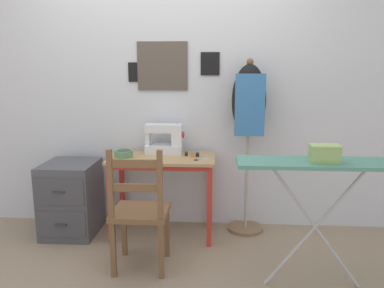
% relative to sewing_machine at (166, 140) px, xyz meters
% --- Properties ---
extents(ground_plane, '(14.00, 14.00, 0.00)m').
position_rel_sewing_machine_xyz_m(ground_plane, '(-0.02, -0.38, -0.84)').
color(ground_plane, gray).
extents(wall_back, '(10.00, 0.07, 2.55)m').
position_rel_sewing_machine_xyz_m(wall_back, '(-0.02, 0.17, 0.44)').
color(wall_back, silver).
rests_on(wall_back, ground_plane).
extents(sewing_table, '(0.91, 0.49, 0.71)m').
position_rel_sewing_machine_xyz_m(sewing_table, '(-0.02, -0.15, -0.24)').
color(sewing_table, tan).
rests_on(sewing_table, ground_plane).
extents(sewing_machine, '(0.34, 0.18, 0.29)m').
position_rel_sewing_machine_xyz_m(sewing_machine, '(0.00, 0.00, 0.00)').
color(sewing_machine, white).
rests_on(sewing_machine, sewing_table).
extents(fabric_bowl, '(0.16, 0.16, 0.06)m').
position_rel_sewing_machine_xyz_m(fabric_bowl, '(-0.35, -0.16, -0.10)').
color(fabric_bowl, '#56895B').
rests_on(fabric_bowl, sewing_table).
extents(scissors, '(0.14, 0.11, 0.01)m').
position_rel_sewing_machine_xyz_m(scissors, '(0.31, -0.23, -0.12)').
color(scissors, silver).
rests_on(scissors, sewing_table).
extents(thread_spool_near_machine, '(0.03, 0.03, 0.04)m').
position_rel_sewing_machine_xyz_m(thread_spool_near_machine, '(0.19, -0.11, -0.10)').
color(thread_spool_near_machine, black).
rests_on(thread_spool_near_machine, sewing_table).
extents(thread_spool_mid_table, '(0.04, 0.04, 0.04)m').
position_rel_sewing_machine_xyz_m(thread_spool_mid_table, '(0.24, -0.16, -0.11)').
color(thread_spool_mid_table, orange).
rests_on(thread_spool_mid_table, sewing_table).
extents(thread_spool_far_edge, '(0.04, 0.04, 0.04)m').
position_rel_sewing_machine_xyz_m(thread_spool_far_edge, '(0.28, -0.12, -0.11)').
color(thread_spool_far_edge, black).
rests_on(thread_spool_far_edge, sewing_table).
extents(wooden_chair, '(0.40, 0.38, 0.93)m').
position_rel_sewing_machine_xyz_m(wooden_chair, '(-0.10, -0.72, -0.40)').
color(wooden_chair, brown).
rests_on(wooden_chair, ground_plane).
extents(filing_cabinet, '(0.45, 0.51, 0.65)m').
position_rel_sewing_machine_xyz_m(filing_cabinet, '(-0.84, -0.15, -0.51)').
color(filing_cabinet, '#4C4C51').
rests_on(filing_cabinet, ground_plane).
extents(dress_form, '(0.32, 0.32, 1.54)m').
position_rel_sewing_machine_xyz_m(dress_form, '(0.72, 0.01, 0.26)').
color(dress_form, '#846647').
rests_on(dress_form, ground_plane).
extents(ironing_board, '(1.05, 0.30, 0.88)m').
position_rel_sewing_machine_xyz_m(ironing_board, '(1.10, -0.88, -0.02)').
color(ironing_board, '#518E7A').
rests_on(ironing_board, ground_plane).
extents(storage_box, '(0.19, 0.12, 0.11)m').
position_rel_sewing_machine_xyz_m(storage_box, '(1.12, -0.92, 0.09)').
color(storage_box, '#8EB266').
rests_on(storage_box, ironing_board).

